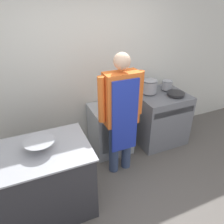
{
  "coord_description": "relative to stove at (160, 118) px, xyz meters",
  "views": [
    {
      "loc": [
        -0.92,
        -1.42,
        2.37
      ],
      "look_at": [
        0.1,
        0.93,
        0.97
      ],
      "focal_mm": 35.0,
      "sensor_mm": 36.0,
      "label": 1
    }
  ],
  "objects": [
    {
      "name": "ground_plane",
      "position": [
        -1.16,
        -1.28,
        -0.45
      ],
      "size": [
        14.0,
        14.0,
        0.0
      ],
      "primitive_type": "plane",
      "color": "#5B5651"
    },
    {
      "name": "wall_back",
      "position": [
        -1.16,
        0.43,
        0.9
      ],
      "size": [
        8.0,
        0.05,
        2.7
      ],
      "color": "silver",
      "rests_on": "ground_plane"
    },
    {
      "name": "prep_counter",
      "position": [
        -2.13,
        -0.7,
        -0.0
      ],
      "size": [
        1.21,
        0.78,
        0.89
      ],
      "color": "#2D2D33",
      "rests_on": "ground_plane"
    },
    {
      "name": "stove",
      "position": [
        0.0,
        0.0,
        0.0
      ],
      "size": [
        0.82,
        0.71,
        0.91
      ],
      "color": "slate",
      "rests_on": "ground_plane"
    },
    {
      "name": "fridge_unit",
      "position": [
        -0.9,
        0.09,
        -0.05
      ],
      "size": [
        0.62,
        0.58,
        0.79
      ],
      "color": "#A8ADB2",
      "rests_on": "ground_plane"
    },
    {
      "name": "person_cook",
      "position": [
        -0.96,
        -0.41,
        0.56
      ],
      "size": [
        0.63,
        0.24,
        1.77
      ],
      "color": "#38476B",
      "rests_on": "ground_plane"
    },
    {
      "name": "mixing_bowl",
      "position": [
        -2.05,
        -0.69,
        0.5
      ],
      "size": [
        0.32,
        0.32,
        0.12
      ],
      "color": "#9EA0A8",
      "rests_on": "prep_counter"
    },
    {
      "name": "stock_pot",
      "position": [
        -0.19,
        0.13,
        0.58
      ],
      "size": [
        0.25,
        0.25,
        0.23
      ],
      "color": "#9EA0A8",
      "rests_on": "stove"
    },
    {
      "name": "saute_pan",
      "position": [
        0.16,
        -0.12,
        0.48
      ],
      "size": [
        0.29,
        0.29,
        0.04
      ],
      "color": "#262628",
      "rests_on": "stove"
    },
    {
      "name": "sauce_pot",
      "position": [
        0.16,
        0.13,
        0.55
      ],
      "size": [
        0.17,
        0.17,
        0.17
      ],
      "color": "#9EA0A8",
      "rests_on": "stove"
    }
  ]
}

